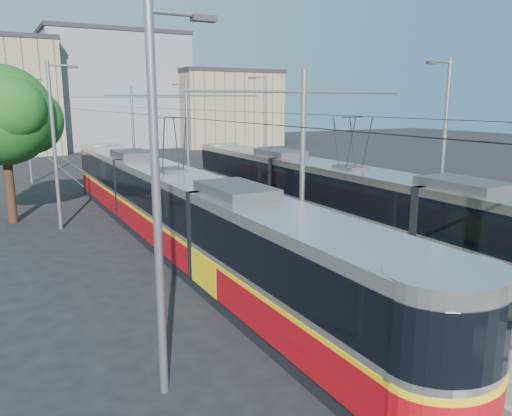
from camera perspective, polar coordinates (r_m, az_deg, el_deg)
ground at (r=14.25m, az=23.78°, el=-14.65°), size 160.00×160.00×0.00m
platform at (r=27.31m, az=-5.36°, el=-0.68°), size 4.00×50.00×0.30m
tactile_strip_left at (r=26.76m, az=-8.22°, el=-0.68°), size 0.70×50.00×0.01m
tactile_strip_right at (r=27.86m, az=-2.63°, el=-0.06°), size 0.70×50.00×0.01m
rails at (r=27.34m, az=-5.35°, el=-0.96°), size 8.71×70.00×0.03m
tram_left at (r=21.66m, az=-9.54°, el=0.04°), size 2.43×30.96×5.50m
tram_right at (r=22.53m, az=10.62°, el=0.86°), size 2.43×29.78×5.50m
catenary at (r=24.10m, az=-2.87°, el=8.17°), size 9.20×70.00×7.00m
street_lamps at (r=30.43m, az=-8.51°, el=8.23°), size 15.18×38.22×8.00m
shelter at (r=26.29m, az=-5.01°, el=1.68°), size 0.63×1.00×2.16m
tree at (r=28.34m, az=-26.34°, el=9.30°), size 5.49×5.08×7.98m
building_centre at (r=73.40m, az=-15.97°, el=12.78°), size 18.36×14.28×15.21m
building_right at (r=72.24m, az=-3.66°, el=11.33°), size 14.28×10.20×10.44m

